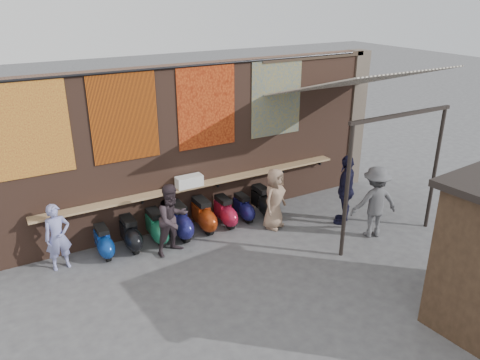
{
  "coord_description": "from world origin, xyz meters",
  "views": [
    {
      "loc": [
        -4.44,
        -7.44,
        5.6
      ],
      "look_at": [
        0.49,
        1.2,
        1.52
      ],
      "focal_mm": 35.0,
      "sensor_mm": 36.0,
      "label": 1
    }
  ],
  "objects_px": {
    "shopper_navy": "(346,190)",
    "shopper_tan": "(274,199)",
    "scooter_stool_0": "(104,242)",
    "scooter_stool_5": "(225,212)",
    "shelf_box": "(189,181)",
    "scooter_stool_1": "(130,234)",
    "diner_left": "(58,237)",
    "scooter_stool_7": "(263,201)",
    "scooter_stool_3": "(180,221)",
    "scooter_stool_6": "(243,208)",
    "diner_right": "(173,219)",
    "scooter_stool_4": "(203,215)",
    "shopper_grey": "(375,202)",
    "scooter_stool_2": "(156,227)"
  },
  "relations": [
    {
      "from": "scooter_stool_3",
      "to": "scooter_stool_6",
      "type": "bearing_deg",
      "value": 1.54
    },
    {
      "from": "scooter_stool_7",
      "to": "shopper_navy",
      "type": "height_order",
      "value": "shopper_navy"
    },
    {
      "from": "scooter_stool_0",
      "to": "scooter_stool_7",
      "type": "bearing_deg",
      "value": 0.13
    },
    {
      "from": "shopper_grey",
      "to": "scooter_stool_4",
      "type": "bearing_deg",
      "value": -15.24
    },
    {
      "from": "scooter_stool_5",
      "to": "shopper_navy",
      "type": "distance_m",
      "value": 3.1
    },
    {
      "from": "scooter_stool_3",
      "to": "shopper_navy",
      "type": "xyz_separation_m",
      "value": [
        3.97,
        -1.35,
        0.49
      ]
    },
    {
      "from": "scooter_stool_0",
      "to": "scooter_stool_5",
      "type": "xyz_separation_m",
      "value": [
        3.05,
        -0.03,
        0.02
      ]
    },
    {
      "from": "scooter_stool_7",
      "to": "diner_left",
      "type": "height_order",
      "value": "diner_left"
    },
    {
      "from": "scooter_stool_6",
      "to": "shopper_grey",
      "type": "xyz_separation_m",
      "value": [
        2.31,
        -2.27,
        0.55
      ]
    },
    {
      "from": "scooter_stool_0",
      "to": "shopper_grey",
      "type": "relative_size",
      "value": 0.41
    },
    {
      "from": "scooter_stool_4",
      "to": "scooter_stool_5",
      "type": "bearing_deg",
      "value": -2.46
    },
    {
      "from": "scooter_stool_1",
      "to": "scooter_stool_3",
      "type": "xyz_separation_m",
      "value": [
        1.2,
        -0.04,
        0.04
      ]
    },
    {
      "from": "shelf_box",
      "to": "scooter_stool_3",
      "type": "distance_m",
      "value": 1.0
    },
    {
      "from": "scooter_stool_5",
      "to": "shopper_navy",
      "type": "height_order",
      "value": "shopper_navy"
    },
    {
      "from": "scooter_stool_6",
      "to": "scooter_stool_3",
      "type": "bearing_deg",
      "value": -178.46
    },
    {
      "from": "scooter_stool_7",
      "to": "scooter_stool_4",
      "type": "bearing_deg",
      "value": -179.66
    },
    {
      "from": "diner_left",
      "to": "scooter_stool_1",
      "type": "bearing_deg",
      "value": -4.11
    },
    {
      "from": "scooter_stool_1",
      "to": "scooter_stool_4",
      "type": "relative_size",
      "value": 0.94
    },
    {
      "from": "shelf_box",
      "to": "scooter_stool_3",
      "type": "bearing_deg",
      "value": -143.15
    },
    {
      "from": "scooter_stool_3",
      "to": "shopper_navy",
      "type": "relative_size",
      "value": 0.49
    },
    {
      "from": "scooter_stool_0",
      "to": "scooter_stool_2",
      "type": "bearing_deg",
      "value": 1.05
    },
    {
      "from": "scooter_stool_4",
      "to": "scooter_stool_5",
      "type": "height_order",
      "value": "scooter_stool_4"
    },
    {
      "from": "scooter_stool_7",
      "to": "scooter_stool_3",
      "type": "bearing_deg",
      "value": -178.98
    },
    {
      "from": "scooter_stool_3",
      "to": "shopper_grey",
      "type": "height_order",
      "value": "shopper_grey"
    },
    {
      "from": "shopper_navy",
      "to": "diner_right",
      "type": "bearing_deg",
      "value": -49.13
    },
    {
      "from": "diner_right",
      "to": "shelf_box",
      "type": "bearing_deg",
      "value": 32.37
    },
    {
      "from": "scooter_stool_6",
      "to": "shelf_box",
      "type": "bearing_deg",
      "value": 168.43
    },
    {
      "from": "scooter_stool_0",
      "to": "scooter_stool_1",
      "type": "bearing_deg",
      "value": 0.69
    },
    {
      "from": "shelf_box",
      "to": "scooter_stool_5",
      "type": "bearing_deg",
      "value": -21.89
    },
    {
      "from": "shelf_box",
      "to": "scooter_stool_1",
      "type": "distance_m",
      "value": 1.88
    },
    {
      "from": "scooter_stool_6",
      "to": "shopper_tan",
      "type": "xyz_separation_m",
      "value": [
        0.47,
        -0.73,
        0.45
      ]
    },
    {
      "from": "shopper_navy",
      "to": "shopper_tan",
      "type": "height_order",
      "value": "shopper_navy"
    },
    {
      "from": "scooter_stool_5",
      "to": "shopper_navy",
      "type": "bearing_deg",
      "value": -26.36
    },
    {
      "from": "shopper_grey",
      "to": "diner_right",
      "type": "bearing_deg",
      "value": -2.33
    },
    {
      "from": "scooter_stool_1",
      "to": "shopper_tan",
      "type": "xyz_separation_m",
      "value": [
        3.47,
        -0.73,
        0.4
      ]
    },
    {
      "from": "scooter_stool_5",
      "to": "shopper_tan",
      "type": "height_order",
      "value": "shopper_tan"
    },
    {
      "from": "scooter_stool_1",
      "to": "shopper_navy",
      "type": "height_order",
      "value": "shopper_navy"
    },
    {
      "from": "diner_right",
      "to": "shopper_grey",
      "type": "distance_m",
      "value": 4.79
    },
    {
      "from": "diner_left",
      "to": "scooter_stool_7",
      "type": "bearing_deg",
      "value": -4.41
    },
    {
      "from": "scooter_stool_4",
      "to": "shopper_grey",
      "type": "height_order",
      "value": "shopper_grey"
    },
    {
      "from": "shelf_box",
      "to": "shopper_tan",
      "type": "bearing_deg",
      "value": -28.98
    },
    {
      "from": "scooter_stool_0",
      "to": "shelf_box",
      "type": "bearing_deg",
      "value": 7.44
    },
    {
      "from": "scooter_stool_1",
      "to": "diner_left",
      "type": "height_order",
      "value": "diner_left"
    },
    {
      "from": "scooter_stool_1",
      "to": "scooter_stool_2",
      "type": "height_order",
      "value": "scooter_stool_2"
    },
    {
      "from": "diner_right",
      "to": "scooter_stool_2",
      "type": "bearing_deg",
      "value": 90.63
    },
    {
      "from": "diner_left",
      "to": "shopper_tan",
      "type": "xyz_separation_m",
      "value": [
        5.01,
        -0.71,
        0.04
      ]
    },
    {
      "from": "shopper_tan",
      "to": "scooter_stool_7",
      "type": "bearing_deg",
      "value": 55.09
    },
    {
      "from": "shelf_box",
      "to": "diner_left",
      "type": "relative_size",
      "value": 0.44
    },
    {
      "from": "scooter_stool_5",
      "to": "scooter_stool_6",
      "type": "xyz_separation_m",
      "value": [
        0.56,
        0.04,
        -0.04
      ]
    },
    {
      "from": "scooter_stool_1",
      "to": "shopper_tan",
      "type": "bearing_deg",
      "value": -11.82
    }
  ]
}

